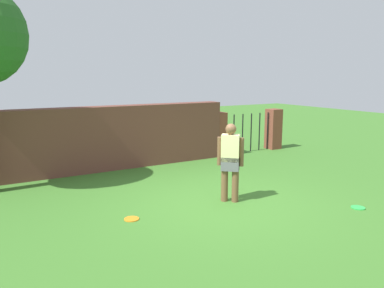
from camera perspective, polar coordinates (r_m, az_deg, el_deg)
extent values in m
plane|color=#3D7528|center=(7.81, 4.30, -8.87)|extent=(40.00, 40.00, 0.00)
cube|color=brown|center=(10.43, -14.75, 0.68)|extent=(7.86, 0.50, 1.75)
cylinder|color=brown|center=(7.81, 4.96, -5.61)|extent=(0.14, 0.14, 0.85)
cylinder|color=brown|center=(7.79, 6.57, -5.70)|extent=(0.14, 0.14, 0.85)
cube|color=slate|center=(7.70, 5.81, -2.97)|extent=(0.41, 0.41, 0.28)
cube|color=beige|center=(7.63, 5.86, -0.60)|extent=(0.41, 0.41, 0.55)
sphere|color=brown|center=(7.57, 5.91, 2.26)|extent=(0.22, 0.22, 0.22)
cylinder|color=brown|center=(7.68, 4.18, -1.08)|extent=(0.09, 0.09, 0.58)
cylinder|color=brown|center=(7.63, 7.52, -1.22)|extent=(0.09, 0.09, 0.58)
cube|color=brown|center=(12.14, 3.93, 1.50)|extent=(0.44, 0.44, 1.40)
cube|color=brown|center=(13.59, 12.22, 2.25)|extent=(0.44, 0.44, 1.40)
cylinder|color=black|center=(12.30, 4.97, 1.37)|extent=(0.04, 0.04, 1.30)
cylinder|color=black|center=(12.51, 6.34, 1.50)|extent=(0.04, 0.04, 1.30)
cylinder|color=black|center=(12.72, 7.66, 1.62)|extent=(0.04, 0.04, 1.30)
cylinder|color=black|center=(12.95, 8.93, 1.74)|extent=(0.04, 0.04, 1.30)
cylinder|color=black|center=(13.18, 10.16, 1.85)|extent=(0.04, 0.04, 1.30)
cylinder|color=black|center=(13.41, 11.35, 1.96)|extent=(0.04, 0.04, 1.30)
cylinder|color=orange|center=(7.03, -9.13, -11.14)|extent=(0.27, 0.27, 0.02)
cylinder|color=green|center=(8.18, 23.84, -8.80)|extent=(0.27, 0.27, 0.02)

